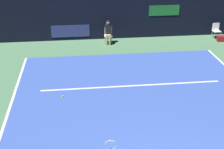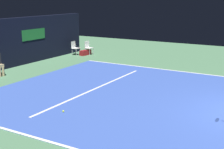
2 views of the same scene
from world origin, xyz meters
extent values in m
plane|color=#4C7A56|center=(0.00, 4.52, 0.00)|extent=(29.18, 29.18, 0.00)
cube|color=#3856B2|center=(0.00, 4.52, 0.01)|extent=(9.72, 11.05, 0.01)
cube|color=white|center=(-4.81, 4.52, 0.01)|extent=(0.10, 11.05, 0.01)
cube|color=white|center=(0.00, 6.46, 0.01)|extent=(7.58, 0.10, 0.01)
cube|color=black|center=(0.00, 12.70, 1.30)|extent=(14.60, 0.30, 2.60)
cube|color=navy|center=(-2.55, 12.54, 0.55)|extent=(2.20, 0.04, 0.70)
cube|color=#1E6B2D|center=(2.92, 12.54, 1.60)|extent=(1.80, 0.04, 0.60)
torus|color=#B2B2B7|center=(-1.52, 0.98, 1.35)|extent=(0.30, 0.03, 0.30)
cube|color=white|center=(-0.44, 11.73, 0.46)|extent=(0.48, 0.44, 0.04)
cube|color=white|center=(-0.42, 11.93, 0.69)|extent=(0.42, 0.07, 0.42)
cylinder|color=#B2B2B7|center=(-0.65, 11.58, 0.23)|extent=(0.03, 0.03, 0.46)
cylinder|color=#B2B2B7|center=(-0.28, 11.54, 0.23)|extent=(0.03, 0.03, 0.46)
cylinder|color=#B2B2B7|center=(-0.61, 11.92, 0.23)|extent=(0.03, 0.03, 0.46)
cylinder|color=#B2B2B7|center=(-0.24, 11.88, 0.23)|extent=(0.03, 0.03, 0.46)
cube|color=tan|center=(-0.45, 11.65, 0.50)|extent=(0.36, 0.43, 0.14)
cylinder|color=tan|center=(-0.56, 11.48, 0.23)|extent=(0.11, 0.11, 0.46)
cylinder|color=tan|center=(-0.38, 11.46, 0.23)|extent=(0.11, 0.11, 0.46)
cube|color=black|center=(-0.44, 11.77, 0.83)|extent=(0.36, 0.25, 0.52)
sphere|color=tan|center=(-0.44, 11.77, 1.21)|extent=(0.20, 0.20, 0.20)
cylinder|color=#141933|center=(-0.44, 11.77, 1.30)|extent=(0.19, 0.19, 0.04)
cube|color=white|center=(5.99, 11.88, 0.44)|extent=(0.45, 0.41, 0.04)
cube|color=white|center=(5.99, 12.08, 0.67)|extent=(0.42, 0.04, 0.42)
cylinder|color=#B2B2B7|center=(5.80, 11.70, 0.22)|extent=(0.03, 0.03, 0.44)
cylinder|color=#B2B2B7|center=(6.18, 11.71, 0.22)|extent=(0.03, 0.03, 0.44)
cylinder|color=#B2B2B7|center=(5.80, 12.04, 0.22)|extent=(0.03, 0.03, 0.44)
cylinder|color=#B2B2B7|center=(6.17, 12.05, 0.22)|extent=(0.03, 0.03, 0.44)
sphere|color=#CCE033|center=(-2.87, 5.85, 0.05)|extent=(0.07, 0.07, 0.07)
camera|label=1|loc=(-2.19, -5.11, 6.23)|focal=50.65mm
camera|label=2|loc=(-10.76, -0.63, 3.74)|focal=52.05mm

